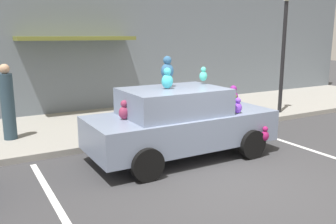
{
  "coord_description": "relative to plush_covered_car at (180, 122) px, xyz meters",
  "views": [
    {
      "loc": [
        -4.15,
        -4.79,
        2.66
      ],
      "look_at": [
        -0.1,
        2.31,
        0.9
      ],
      "focal_mm": 38.56,
      "sensor_mm": 36.0,
      "label": 1
    }
  ],
  "objects": [
    {
      "name": "pedestrian_near_shopfront",
      "position": [
        -3.14,
        2.81,
        0.22
      ],
      "size": [
        0.31,
        0.31,
        1.84
      ],
      "color": "#2B404D",
      "rests_on": "sidewalk"
    },
    {
      "name": "street_lamp_post",
      "position": [
        4.97,
        1.78,
        1.68
      ],
      "size": [
        0.28,
        0.28,
        3.8
      ],
      "color": "black",
      "rests_on": "sidewalk"
    },
    {
      "name": "teddy_bear_on_sidewalk",
      "position": [
        0.48,
        1.88,
        -0.32
      ],
      "size": [
        0.38,
        0.32,
        0.72
      ],
      "color": "brown",
      "rests_on": "sidewalk"
    },
    {
      "name": "storefront_building",
      "position": [
        0.13,
        5.43,
        2.39
      ],
      "size": [
        24.0,
        1.25,
        6.4
      ],
      "color": "slate",
      "rests_on": "ground"
    },
    {
      "name": "plush_covered_car",
      "position": [
        0.0,
        0.0,
        0.0
      ],
      "size": [
        4.12,
        1.97,
        2.21
      ],
      "color": "gray",
      "rests_on": "ground"
    },
    {
      "name": "parking_stripe_rear",
      "position": [
        -2.93,
        -0.72,
        -0.8
      ],
      "size": [
        0.12,
        3.6,
        0.01
      ],
      "primitive_type": "cube",
      "color": "silver",
      "rests_on": "ground"
    },
    {
      "name": "parking_stripe_front",
      "position": [
        2.92,
        -0.72,
        -0.8
      ],
      "size": [
        0.12,
        3.6,
        0.01
      ],
      "primitive_type": "cube",
      "color": "silver",
      "rests_on": "ground"
    },
    {
      "name": "sidewalk",
      "position": [
        0.14,
        3.28,
        -0.73
      ],
      "size": [
        24.0,
        4.0,
        0.15
      ],
      "primitive_type": "cube",
      "color": "gray",
      "rests_on": "ground"
    },
    {
      "name": "ground_plane",
      "position": [
        0.14,
        -1.72,
        -0.8
      ],
      "size": [
        60.0,
        60.0,
        0.0
      ],
      "primitive_type": "plane",
      "color": "#38383A"
    }
  ]
}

